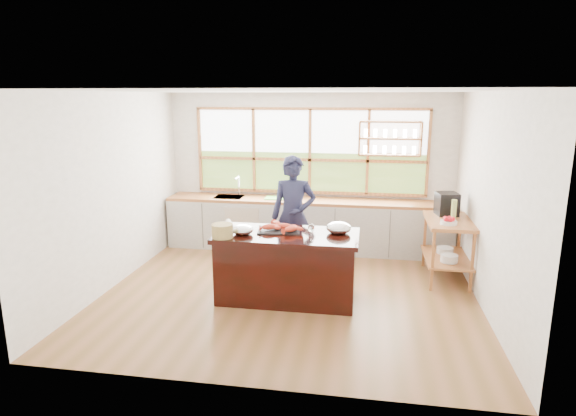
% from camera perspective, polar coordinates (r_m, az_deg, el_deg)
% --- Properties ---
extents(ground_plane, '(5.00, 5.00, 0.00)m').
position_cam_1_polar(ground_plane, '(6.72, 0.17, -9.97)').
color(ground_plane, brown).
extents(room_shell, '(5.02, 4.52, 2.71)m').
position_cam_1_polar(room_shell, '(6.75, 1.08, 5.58)').
color(room_shell, white).
rests_on(room_shell, ground_plane).
extents(back_counter, '(4.90, 0.63, 0.90)m').
position_cam_1_polar(back_counter, '(8.40, 2.17, -1.95)').
color(back_counter, beige).
rests_on(back_counter, ground_plane).
extents(right_shelf_unit, '(0.62, 1.10, 0.90)m').
position_cam_1_polar(right_shelf_unit, '(7.38, 18.39, -3.55)').
color(right_shelf_unit, '#AA592E').
rests_on(right_shelf_unit, ground_plane).
extents(island, '(1.85, 0.90, 0.90)m').
position_cam_1_polar(island, '(6.37, -0.12, -6.91)').
color(island, black).
rests_on(island, ground_plane).
extents(cook, '(0.68, 0.47, 1.80)m').
position_cam_1_polar(cook, '(7.09, 0.64, -1.04)').
color(cook, '#1D1F3A').
rests_on(cook, ground_plane).
extents(potted_plant, '(0.16, 0.13, 0.26)m').
position_cam_1_polar(potted_plant, '(8.36, 0.37, 2.05)').
color(potted_plant, slate).
rests_on(potted_plant, back_counter).
extents(cutting_board, '(0.41, 0.31, 0.01)m').
position_cam_1_polar(cutting_board, '(8.37, -1.34, 1.20)').
color(cutting_board, '#6CCC4E').
rests_on(cutting_board, back_counter).
extents(espresso_machine, '(0.34, 0.36, 0.34)m').
position_cam_1_polar(espresso_machine, '(7.56, 18.31, 0.47)').
color(espresso_machine, black).
rests_on(espresso_machine, right_shelf_unit).
extents(wine_bottle, '(0.09, 0.09, 0.30)m').
position_cam_1_polar(wine_bottle, '(7.26, 19.06, -0.23)').
color(wine_bottle, '#A8BA5A').
rests_on(wine_bottle, right_shelf_unit).
extents(fruit_bowl, '(0.23, 0.23, 0.11)m').
position_cam_1_polar(fruit_bowl, '(7.04, 18.51, -1.49)').
color(fruit_bowl, silver).
rests_on(fruit_bowl, right_shelf_unit).
extents(slate_board, '(0.60, 0.47, 0.02)m').
position_cam_1_polar(slate_board, '(6.36, -1.08, -2.64)').
color(slate_board, black).
rests_on(slate_board, island).
extents(lobster_pile, '(0.52, 0.44, 0.08)m').
position_cam_1_polar(lobster_pile, '(6.34, -0.89, -2.23)').
color(lobster_pile, '#D94F1B').
rests_on(lobster_pile, slate_board).
extents(mixing_bowl_left, '(0.28, 0.28, 0.13)m').
position_cam_1_polar(mixing_bowl_left, '(6.22, -5.38, -2.59)').
color(mixing_bowl_left, silver).
rests_on(mixing_bowl_left, island).
extents(mixing_bowl_right, '(0.33, 0.33, 0.16)m').
position_cam_1_polar(mixing_bowl_right, '(6.28, 6.03, -2.35)').
color(mixing_bowl_right, silver).
rests_on(mixing_bowl_right, island).
extents(wine_glass, '(0.08, 0.08, 0.22)m').
position_cam_1_polar(wine_glass, '(5.87, 2.75, -2.47)').
color(wine_glass, white).
rests_on(wine_glass, island).
extents(wicker_basket, '(0.27, 0.27, 0.17)m').
position_cam_1_polar(wicker_basket, '(6.10, -7.79, -2.70)').
color(wicker_basket, tan).
rests_on(wicker_basket, island).
extents(parchment_roll, '(0.19, 0.31, 0.08)m').
position_cam_1_polar(parchment_roll, '(6.58, -6.97, -1.93)').
color(parchment_roll, white).
rests_on(parchment_roll, island).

